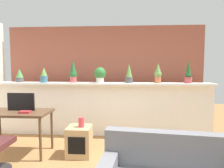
{
  "coord_description": "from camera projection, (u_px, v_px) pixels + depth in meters",
  "views": [
    {
      "loc": [
        0.51,
        -2.3,
        1.51
      ],
      "look_at": [
        0.29,
        1.03,
        1.22
      ],
      "focal_mm": 31.75,
      "sensor_mm": 36.0,
      "label": 1
    }
  ],
  "objects": [
    {
      "name": "divider_wall",
      "position": [
        102.0,
        110.0,
        4.39
      ],
      "size": [
        4.76,
        0.16,
        1.13
      ],
      "primitive_type": "cube",
      "color": "white",
      "rests_on": "ground"
    },
    {
      "name": "plant_shelf",
      "position": [
        101.0,
        84.0,
        4.3
      ],
      "size": [
        4.76,
        0.39,
        0.04
      ],
      "primitive_type": "cube",
      "color": "white",
      "rests_on": "divider_wall"
    },
    {
      "name": "brick_wall_behind",
      "position": [
        104.0,
        78.0,
        4.93
      ],
      "size": [
        4.76,
        0.1,
        2.5
      ],
      "primitive_type": "cube",
      "color": "#9E5442",
      "rests_on": "ground"
    },
    {
      "name": "potted_plant_0",
      "position": [
        20.0,
        76.0,
        4.43
      ],
      "size": [
        0.16,
        0.16,
        0.3
      ],
      "color": "#4C4C51",
      "rests_on": "plant_shelf"
    },
    {
      "name": "potted_plant_1",
      "position": [
        44.0,
        75.0,
        4.33
      ],
      "size": [
        0.16,
        0.16,
        0.34
      ],
      "color": "#386B84",
      "rests_on": "plant_shelf"
    },
    {
      "name": "potted_plant_2",
      "position": [
        73.0,
        72.0,
        4.35
      ],
      "size": [
        0.17,
        0.17,
        0.49
      ],
      "color": "#B7474C",
      "rests_on": "plant_shelf"
    },
    {
      "name": "potted_plant_3",
      "position": [
        100.0,
        74.0,
        4.25
      ],
      "size": [
        0.26,
        0.26,
        0.34
      ],
      "color": "silver",
      "rests_on": "plant_shelf"
    },
    {
      "name": "potted_plant_4",
      "position": [
        129.0,
        74.0,
        4.26
      ],
      "size": [
        0.16,
        0.16,
        0.41
      ],
      "color": "#4C4C51",
      "rests_on": "plant_shelf"
    },
    {
      "name": "potted_plant_5",
      "position": [
        158.0,
        73.0,
        4.17
      ],
      "size": [
        0.15,
        0.15,
        0.43
      ],
      "color": "#C66B42",
      "rests_on": "plant_shelf"
    },
    {
      "name": "potted_plant_6",
      "position": [
        188.0,
        74.0,
        4.17
      ],
      "size": [
        0.15,
        0.15,
        0.48
      ],
      "color": "#B7474C",
      "rests_on": "plant_shelf"
    },
    {
      "name": "desk",
      "position": [
        18.0,
        116.0,
        3.41
      ],
      "size": [
        1.1,
        0.6,
        0.75
      ],
      "color": "brown",
      "rests_on": "ground"
    },
    {
      "name": "tv_monitor",
      "position": [
        21.0,
        102.0,
        3.47
      ],
      "size": [
        0.48,
        0.04,
        0.31
      ],
      "primitive_type": "cube",
      "color": "black",
      "rests_on": "desk"
    },
    {
      "name": "side_cube_shelf",
      "position": [
        79.0,
        141.0,
        3.37
      ],
      "size": [
        0.4,
        0.41,
        0.5
      ],
      "color": "tan",
      "rests_on": "ground"
    },
    {
      "name": "vase_on_shelf",
      "position": [
        81.0,
        122.0,
        3.34
      ],
      "size": [
        0.1,
        0.1,
        0.16
      ],
      "primitive_type": "cylinder",
      "color": "#CC3D47",
      "rests_on": "side_cube_shelf"
    },
    {
      "name": "book_on_desk",
      "position": [
        25.0,
        112.0,
        3.27
      ],
      "size": [
        0.18,
        0.11,
        0.04
      ],
      "primitive_type": "cube",
      "color": "#B22D33",
      "rests_on": "desk"
    }
  ]
}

